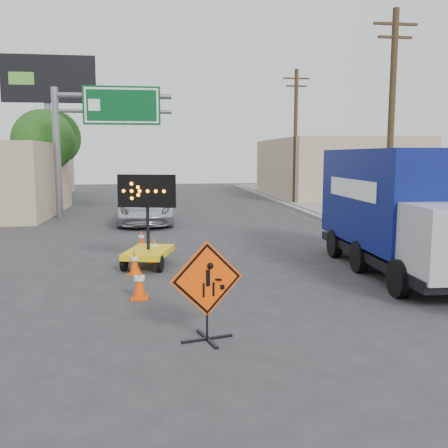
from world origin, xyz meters
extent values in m
plane|color=#2D2D30|center=(0.00, 0.00, 0.00)|extent=(100.00, 100.00, 0.00)
cube|color=gray|center=(7.20, 15.00, 0.06)|extent=(0.40, 60.00, 0.12)
cube|color=gray|center=(9.50, 15.00, 0.07)|extent=(4.00, 60.00, 0.15)
cube|color=tan|center=(13.00, 30.00, 2.30)|extent=(10.00, 14.00, 4.60)
cylinder|color=slate|center=(-6.50, 18.00, 3.40)|extent=(0.36, 0.36, 6.80)
cylinder|color=slate|center=(-3.50, 18.00, 6.40)|extent=(6.00, 0.28, 0.28)
cylinder|color=slate|center=(-3.50, 18.00, 5.60)|extent=(6.00, 0.20, 0.20)
cube|color=#05421A|center=(-3.10, 17.88, 5.90)|extent=(4.00, 0.10, 2.00)
cube|color=silver|center=(-3.10, 17.81, 5.90)|extent=(3.80, 0.01, 1.80)
cylinder|color=slate|center=(-8.50, 26.00, 4.50)|extent=(0.44, 0.44, 9.00)
cube|color=silver|center=(-8.30, 25.85, 8.30)|extent=(6.00, 0.25, 3.00)
cube|color=black|center=(-8.30, 25.70, 8.30)|extent=(6.10, 0.04, 3.10)
cylinder|color=#43301D|center=(8.00, 10.00, 4.50)|extent=(0.26, 0.26, 9.00)
cube|color=#43301D|center=(8.00, 10.00, 8.40)|extent=(1.80, 0.10, 0.10)
cube|color=#43301D|center=(8.00, 10.00, 7.90)|extent=(1.40, 0.10, 0.10)
cylinder|color=#43301D|center=(8.00, 24.00, 4.50)|extent=(0.26, 0.26, 9.00)
cube|color=#43301D|center=(8.00, 24.00, 8.40)|extent=(1.80, 0.10, 0.10)
cube|color=#43301D|center=(8.00, 24.00, 7.90)|extent=(1.40, 0.10, 0.10)
cylinder|color=#43301D|center=(-8.00, 22.00, 1.62)|extent=(0.28, 0.28, 3.25)
sphere|color=#124012|center=(-8.00, 22.00, 4.18)|extent=(3.71, 3.71, 3.71)
cylinder|color=#43301D|center=(-9.00, 30.00, 1.79)|extent=(0.28, 0.28, 3.58)
sphere|color=#124012|center=(-9.00, 30.00, 4.61)|extent=(4.10, 4.10, 4.10)
cube|color=black|center=(-0.50, -0.65, 0.02)|extent=(0.96, 0.31, 0.04)
cube|color=black|center=(-0.50, -0.65, 0.02)|extent=(0.31, 0.96, 0.04)
cylinder|color=black|center=(-0.50, -0.65, 0.38)|extent=(0.04, 0.04, 0.76)
cube|color=#FF4805|center=(-0.50, -0.65, 1.13)|extent=(1.33, 0.38, 1.37)
cube|color=black|center=(-0.50, -0.65, 1.13)|extent=(1.24, 0.33, 1.28)
cube|color=yellow|center=(-1.64, 5.58, 0.44)|extent=(1.62, 2.17, 0.17)
cylinder|color=black|center=(-1.64, 5.58, 1.55)|extent=(0.10, 0.10, 2.13)
cube|color=black|center=(-1.64, 5.58, 2.27)|extent=(1.71, 0.54, 0.97)
imported|color=silver|center=(-1.91, 15.31, 0.78)|extent=(2.61, 5.64, 1.57)
cube|color=black|center=(5.35, 3.80, 0.54)|extent=(2.41, 7.32, 0.27)
cube|color=#071652|center=(5.35, 4.52, 2.13)|extent=(2.45, 5.69, 2.72)
cube|color=#FF4805|center=(-1.80, 2.17, 0.02)|extent=(0.41, 0.41, 0.03)
cone|color=#FF4805|center=(-1.80, 2.17, 0.40)|extent=(0.31, 0.31, 0.74)
cylinder|color=silver|center=(-1.80, 2.17, 0.49)|extent=(0.25, 0.25, 0.11)
cube|color=#FF4805|center=(-2.02, 4.69, 0.01)|extent=(0.45, 0.45, 0.03)
cone|color=#FF4805|center=(-2.02, 4.69, 0.36)|extent=(0.28, 0.28, 0.67)
cylinder|color=silver|center=(-2.02, 4.69, 0.44)|extent=(0.23, 0.23, 0.10)
cube|color=#FF4805|center=(-1.48, 6.16, 0.02)|extent=(0.50, 0.50, 0.03)
cone|color=#FF4805|center=(-1.48, 6.16, 0.42)|extent=(0.32, 0.32, 0.78)
cylinder|color=silver|center=(-1.48, 6.16, 0.52)|extent=(0.26, 0.26, 0.11)
cube|color=#FF4805|center=(-1.95, 8.76, 0.01)|extent=(0.41, 0.41, 0.03)
cone|color=#FF4805|center=(-1.95, 8.76, 0.33)|extent=(0.25, 0.25, 0.61)
cylinder|color=silver|center=(-1.95, 8.76, 0.41)|extent=(0.21, 0.21, 0.09)
camera|label=1|loc=(-1.36, -9.26, 3.31)|focal=40.00mm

